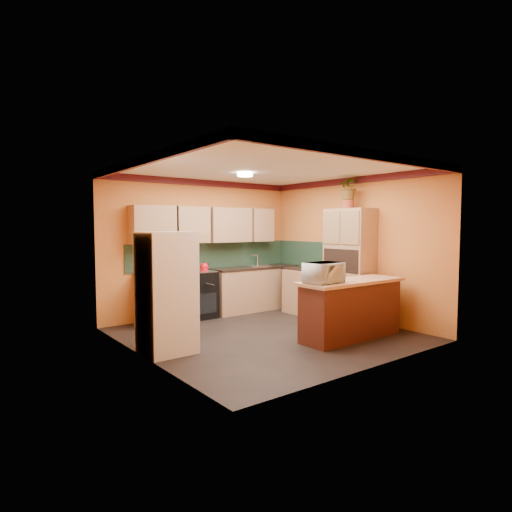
{
  "coord_description": "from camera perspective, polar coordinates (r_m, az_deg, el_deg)",
  "views": [
    {
      "loc": [
        -4.34,
        -5.4,
        1.78
      ],
      "look_at": [
        0.12,
        0.45,
        1.26
      ],
      "focal_mm": 30.0,
      "sensor_mm": 36.0,
      "label": 1
    }
  ],
  "objects": [
    {
      "name": "countertop_right",
      "position": [
        8.88,
        6.67,
        -1.7
      ],
      "size": [
        0.62,
        0.8,
        0.04
      ],
      "primitive_type": "cube",
      "color": "black",
      "rests_on": "base_cabinets_right"
    },
    {
      "name": "base_cabinets_back",
      "position": [
        8.71,
        -4.07,
        -4.84
      ],
      "size": [
        3.65,
        0.6,
        0.88
      ],
      "primitive_type": "cube",
      "color": "tan",
      "rests_on": "ground"
    },
    {
      "name": "sink",
      "position": [
        9.1,
        0.0,
        -1.31
      ],
      "size": [
        0.48,
        0.4,
        0.03
      ],
      "primitive_type": "cube",
      "color": "silver",
      "rests_on": "countertop_back"
    },
    {
      "name": "fridge",
      "position": [
        6.12,
        -11.88,
        -4.8
      ],
      "size": [
        0.68,
        0.66,
        1.7
      ],
      "primitive_type": "cube",
      "color": "white",
      "rests_on": "ground"
    },
    {
      "name": "base_cabinets_right",
      "position": [
        8.94,
        6.65,
        -4.63
      ],
      "size": [
        0.6,
        0.8,
        0.88
      ],
      "primitive_type": "cube",
      "color": "tan",
      "rests_on": "ground"
    },
    {
      "name": "countertop_back",
      "position": [
        8.65,
        -4.08,
        -1.83
      ],
      "size": [
        3.65,
        0.62,
        0.04
      ],
      "primitive_type": "cube",
      "color": "black",
      "rests_on": "base_cabinets_back"
    },
    {
      "name": "room_shell",
      "position": [
        7.17,
        0.17,
        6.49
      ],
      "size": [
        4.24,
        4.24,
        2.72
      ],
      "color": "black",
      "rests_on": "ground"
    },
    {
      "name": "breakfast_bar",
      "position": [
        7.0,
        12.57,
        -7.12
      ],
      "size": [
        1.8,
        0.55,
        0.88
      ],
      "primitive_type": "cube",
      "color": "#491611",
      "rests_on": "ground"
    },
    {
      "name": "kettle",
      "position": [
        8.33,
        -6.92,
        -1.38
      ],
      "size": [
        0.23,
        0.23,
        0.18
      ],
      "primitive_type": null,
      "rotation": [
        0.0,
        0.0,
        0.44
      ],
      "color": "#B90C13",
      "rests_on": "stove"
    },
    {
      "name": "fern_pot",
      "position": [
        8.16,
        12.17,
        6.74
      ],
      "size": [
        0.22,
        0.22,
        0.16
      ],
      "primitive_type": "cylinder",
      "color": "#973C24",
      "rests_on": "pantry"
    },
    {
      "name": "stove",
      "position": [
        8.39,
        -7.66,
        -5.1
      ],
      "size": [
        0.58,
        0.58,
        0.91
      ],
      "primitive_type": "cube",
      "color": "black",
      "rests_on": "ground"
    },
    {
      "name": "bar_top",
      "position": [
        6.92,
        12.63,
        -3.34
      ],
      "size": [
        1.9,
        0.65,
        0.05
      ],
      "primitive_type": "cube",
      "color": "tan",
      "rests_on": "breakfast_bar"
    },
    {
      "name": "fern",
      "position": [
        8.18,
        12.21,
        8.97
      ],
      "size": [
        0.51,
        0.46,
        0.48
      ],
      "primitive_type": "imported",
      "rotation": [
        0.0,
        0.0,
        0.24
      ],
      "color": "tan",
      "rests_on": "fern_pot"
    },
    {
      "name": "pantry",
      "position": [
        8.15,
        12.32,
        -1.21
      ],
      "size": [
        0.48,
        0.9,
        2.1
      ],
      "primitive_type": "cube",
      "color": "tan",
      "rests_on": "ground"
    },
    {
      "name": "microwave",
      "position": [
        6.43,
        9.01,
        -2.23
      ],
      "size": [
        0.59,
        0.42,
        0.31
      ],
      "primitive_type": "imported",
      "rotation": [
        0.0,
        0.0,
        0.07
      ],
      "color": "white",
      "rests_on": "bar_top"
    }
  ]
}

